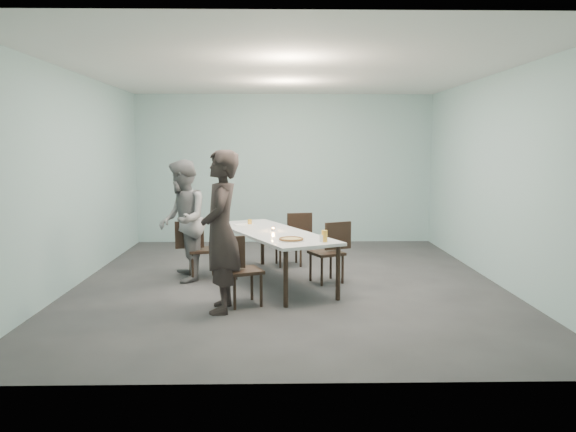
{
  "coord_description": "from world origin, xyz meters",
  "views": [
    {
      "loc": [
        -0.15,
        -7.95,
        1.96
      ],
      "look_at": [
        0.0,
        -0.25,
        1.0
      ],
      "focal_mm": 35.0,
      "sensor_mm": 36.0,
      "label": 1
    }
  ],
  "objects_px": {
    "chair_far_left": "(197,246)",
    "beer_glass": "(324,236)",
    "chair_near_right": "(331,248)",
    "side_plate": "(298,237)",
    "chair_far_right": "(293,235)",
    "diner_near": "(221,231)",
    "table": "(272,235)",
    "water_tumbler": "(323,238)",
    "tealight": "(273,230)",
    "diner_far": "(182,221)",
    "amber_tumbler": "(250,222)",
    "pizza": "(291,239)",
    "chair_near_left": "(237,266)"
  },
  "relations": [
    {
      "from": "chair_near_left",
      "to": "side_plate",
      "type": "bearing_deg",
      "value": 15.84
    },
    {
      "from": "chair_near_right",
      "to": "tealight",
      "type": "height_order",
      "value": "chair_near_right"
    },
    {
      "from": "chair_far_left",
      "to": "beer_glass",
      "type": "bearing_deg",
      "value": -46.62
    },
    {
      "from": "diner_near",
      "to": "water_tumbler",
      "type": "xyz_separation_m",
      "value": [
        1.24,
        0.49,
        -0.17
      ]
    },
    {
      "from": "diner_far",
      "to": "beer_glass",
      "type": "relative_size",
      "value": 11.81
    },
    {
      "from": "side_plate",
      "to": "amber_tumbler",
      "type": "xyz_separation_m",
      "value": [
        -0.7,
        1.28,
        0.04
      ]
    },
    {
      "from": "chair_near_right",
      "to": "beer_glass",
      "type": "relative_size",
      "value": 5.8
    },
    {
      "from": "diner_near",
      "to": "chair_near_right",
      "type": "bearing_deg",
      "value": 133.31
    },
    {
      "from": "chair_far_right",
      "to": "side_plate",
      "type": "xyz_separation_m",
      "value": [
        0.01,
        -1.76,
        0.25
      ]
    },
    {
      "from": "amber_tumbler",
      "to": "tealight",
      "type": "bearing_deg",
      "value": -61.74
    },
    {
      "from": "beer_glass",
      "to": "tealight",
      "type": "height_order",
      "value": "beer_glass"
    },
    {
      "from": "side_plate",
      "to": "tealight",
      "type": "relative_size",
      "value": 3.21
    },
    {
      "from": "chair_far_left",
      "to": "side_plate",
      "type": "relative_size",
      "value": 4.83
    },
    {
      "from": "table",
      "to": "tealight",
      "type": "height_order",
      "value": "tealight"
    },
    {
      "from": "chair_near_right",
      "to": "pizza",
      "type": "distance_m",
      "value": 1.08
    },
    {
      "from": "water_tumbler",
      "to": "side_plate",
      "type": "bearing_deg",
      "value": 132.1
    },
    {
      "from": "diner_near",
      "to": "diner_far",
      "type": "height_order",
      "value": "diner_near"
    },
    {
      "from": "chair_far_right",
      "to": "pizza",
      "type": "height_order",
      "value": "chair_far_right"
    },
    {
      "from": "chair_near_right",
      "to": "water_tumbler",
      "type": "bearing_deg",
      "value": 53.05
    },
    {
      "from": "chair_far_left",
      "to": "tealight",
      "type": "distance_m",
      "value": 1.18
    },
    {
      "from": "chair_near_left",
      "to": "amber_tumbler",
      "type": "height_order",
      "value": "chair_near_left"
    },
    {
      "from": "diner_far",
      "to": "side_plate",
      "type": "distance_m",
      "value": 1.82
    },
    {
      "from": "table",
      "to": "diner_far",
      "type": "bearing_deg",
      "value": 172.84
    },
    {
      "from": "water_tumbler",
      "to": "diner_far",
      "type": "bearing_deg",
      "value": 151.39
    },
    {
      "from": "chair_near_left",
      "to": "tealight",
      "type": "relative_size",
      "value": 15.54
    },
    {
      "from": "chair_near_right",
      "to": "side_plate",
      "type": "height_order",
      "value": "chair_near_right"
    },
    {
      "from": "table",
      "to": "chair_near_left",
      "type": "relative_size",
      "value": 3.15
    },
    {
      "from": "chair_near_right",
      "to": "side_plate",
      "type": "xyz_separation_m",
      "value": [
        -0.51,
        -0.61,
        0.25
      ]
    },
    {
      "from": "chair_far_right",
      "to": "diner_near",
      "type": "bearing_deg",
      "value": 59.79
    },
    {
      "from": "chair_near_left",
      "to": "amber_tumbler",
      "type": "relative_size",
      "value": 10.88
    },
    {
      "from": "pizza",
      "to": "tealight",
      "type": "height_order",
      "value": "tealight"
    },
    {
      "from": "diner_near",
      "to": "beer_glass",
      "type": "distance_m",
      "value": 1.36
    },
    {
      "from": "chair_far_right",
      "to": "diner_near",
      "type": "distance_m",
      "value": 2.78
    },
    {
      "from": "diner_far",
      "to": "side_plate",
      "type": "height_order",
      "value": "diner_far"
    },
    {
      "from": "diner_far",
      "to": "amber_tumbler",
      "type": "bearing_deg",
      "value": 108.63
    },
    {
      "from": "table",
      "to": "chair_near_right",
      "type": "relative_size",
      "value": 3.15
    },
    {
      "from": "pizza",
      "to": "side_plate",
      "type": "relative_size",
      "value": 1.89
    },
    {
      "from": "chair_near_right",
      "to": "tealight",
      "type": "xyz_separation_m",
      "value": [
        -0.84,
        -0.02,
        0.27
      ]
    },
    {
      "from": "chair_near_left",
      "to": "chair_far_left",
      "type": "bearing_deg",
      "value": 93.85
    },
    {
      "from": "chair_far_right",
      "to": "amber_tumbler",
      "type": "bearing_deg",
      "value": 24.74
    },
    {
      "from": "chair_near_right",
      "to": "pizza",
      "type": "relative_size",
      "value": 2.56
    },
    {
      "from": "chair_near_right",
      "to": "side_plate",
      "type": "bearing_deg",
      "value": 25.56
    },
    {
      "from": "amber_tumbler",
      "to": "chair_near_right",
      "type": "bearing_deg",
      "value": -29.01
    },
    {
      "from": "chair_far_right",
      "to": "water_tumbler",
      "type": "distance_m",
      "value": 2.14
    },
    {
      "from": "side_plate",
      "to": "pizza",
      "type": "bearing_deg",
      "value": -111.21
    },
    {
      "from": "chair_near_left",
      "to": "pizza",
      "type": "relative_size",
      "value": 2.56
    },
    {
      "from": "chair_near_right",
      "to": "diner_near",
      "type": "distance_m",
      "value": 2.08
    },
    {
      "from": "table",
      "to": "water_tumbler",
      "type": "distance_m",
      "value": 1.12
    },
    {
      "from": "beer_glass",
      "to": "pizza",
      "type": "bearing_deg",
      "value": 167.6
    },
    {
      "from": "pizza",
      "to": "amber_tumbler",
      "type": "distance_m",
      "value": 1.64
    }
  ]
}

